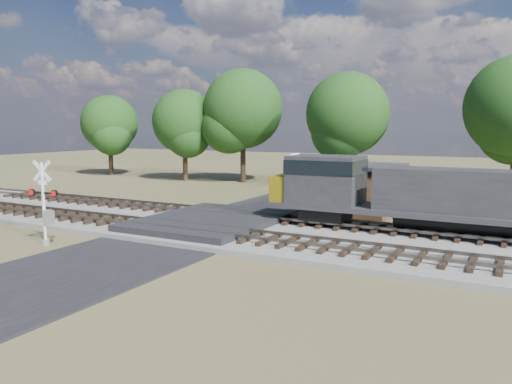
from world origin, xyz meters
The scene contains 10 objects.
ground centered at (0.00, 0.00, 0.00)m, with size 160.00×160.00×0.00m, color #474D29.
ballast_bed centered at (10.00, 0.50, 0.15)m, with size 140.00×10.00×0.30m, color gray.
road centered at (0.00, 0.00, 0.04)m, with size 7.00×60.00×0.08m, color black.
crossing_panel centered at (0.00, 0.50, 0.32)m, with size 7.00×9.00×0.62m, color #262628.
track_near centered at (3.12, -2.00, 0.41)m, with size 140.00×2.60×0.33m.
track_far centered at (3.12, 3.00, 0.41)m, with size 140.00×2.60×0.33m.
crossing_signal_near centered at (-4.74, -6.82, 1.74)m, with size 1.67×0.44×4.18m.
crossing_signal_far centered at (5.00, 8.60, 1.65)m, with size 1.59×0.39×3.97m.
equipment_shed centered at (6.32, 8.40, 1.71)m, with size 5.27×5.27×3.38m.
treeline centered at (7.76, 21.12, 6.83)m, with size 81.21×10.70×11.70m.
Camera 1 is at (15.46, -23.03, 5.74)m, focal length 35.00 mm.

